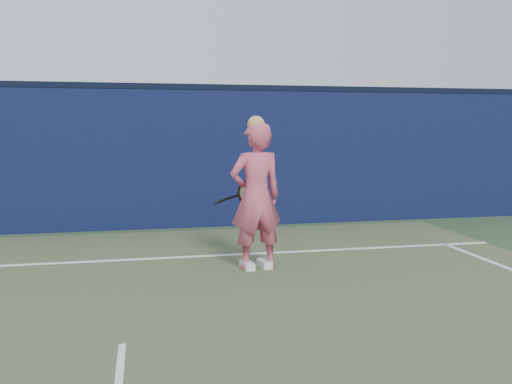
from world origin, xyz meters
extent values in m
cube|color=#0C1235|center=(0.00, 6.50, 1.25)|extent=(24.00, 0.40, 2.50)
cube|color=black|center=(0.00, 6.50, 2.55)|extent=(24.00, 0.42, 0.10)
imported|color=#CB4F69|center=(1.61, 3.22, 0.95)|extent=(0.75, 0.55, 1.89)
sphere|color=tan|center=(1.61, 3.22, 1.86)|extent=(0.22, 0.22, 0.22)
cube|color=white|center=(1.73, 3.24, 0.05)|extent=(0.16, 0.30, 0.10)
cube|color=white|center=(1.49, 3.20, 0.05)|extent=(0.16, 0.30, 0.10)
torus|color=black|center=(1.59, 3.64, 0.95)|extent=(0.34, 0.17, 0.34)
torus|color=yellow|center=(1.59, 3.64, 0.95)|extent=(0.27, 0.13, 0.28)
cylinder|color=beige|center=(1.59, 3.64, 0.95)|extent=(0.27, 0.12, 0.28)
cylinder|color=black|center=(1.34, 3.64, 0.88)|extent=(0.31, 0.09, 0.11)
cylinder|color=black|center=(1.20, 3.64, 0.84)|extent=(0.14, 0.07, 0.07)
cube|color=white|center=(0.00, 4.00, 0.01)|extent=(11.00, 0.08, 0.01)
camera|label=1|loc=(0.21, -3.50, 1.82)|focal=38.00mm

